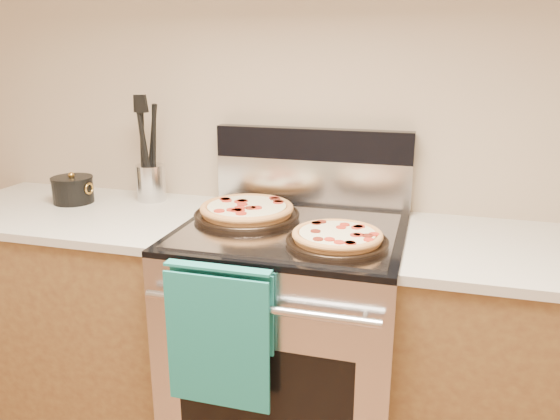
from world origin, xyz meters
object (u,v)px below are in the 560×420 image
(pepperoni_pizza_back, at_px, (247,211))
(pepperoni_pizza_front, at_px, (337,238))
(range_body, at_px, (291,350))
(utensil_crock, at_px, (151,183))
(saucepan, at_px, (73,191))

(pepperoni_pizza_back, bearing_deg, pepperoni_pizza_front, -27.03)
(range_body, xyz_separation_m, pepperoni_pizza_front, (0.18, -0.13, 0.50))
(range_body, xyz_separation_m, utensil_crock, (-0.66, 0.23, 0.53))
(range_body, distance_m, pepperoni_pizza_back, 0.54)
(range_body, distance_m, pepperoni_pizza_front, 0.54)
(pepperoni_pizza_back, relative_size, utensil_crock, 2.53)
(pepperoni_pizza_front, bearing_deg, utensil_crock, 156.61)
(pepperoni_pizza_front, bearing_deg, saucepan, 167.88)
(saucepan, bearing_deg, pepperoni_pizza_front, -12.12)
(range_body, relative_size, saucepan, 5.68)
(range_body, relative_size, utensil_crock, 6.12)
(pepperoni_pizza_back, height_order, saucepan, saucepan)
(utensil_crock, relative_size, saucepan, 0.93)
(range_body, bearing_deg, saucepan, 173.28)
(pepperoni_pizza_front, xyz_separation_m, utensil_crock, (-0.84, 0.36, 0.04))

